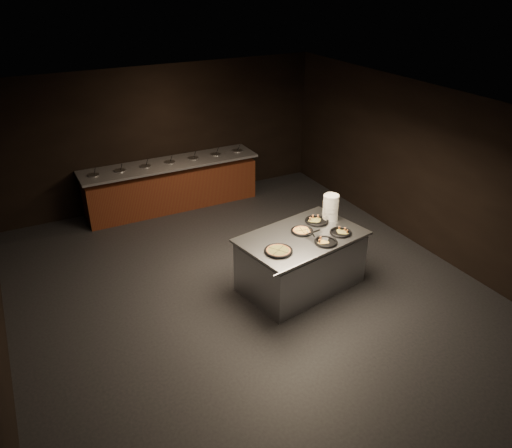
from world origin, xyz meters
The scene contains 11 objects.
room centered at (0.00, 0.00, 1.45)m, with size 7.02×8.02×2.92m.
salad_bar centered at (0.00, 3.56, 0.44)m, with size 3.70×0.83×1.18m.
serving_counter centered at (0.83, -0.24, 0.44)m, with size 2.10×1.56×0.92m.
plate_stack centered at (1.55, 0.04, 1.13)m, with size 0.25×0.25×0.42m, color white.
pan_veggie_whole centered at (0.26, -0.50, 0.94)m, with size 0.42×0.42×0.04m.
pan_cheese_whole centered at (0.89, -0.13, 0.94)m, with size 0.35×0.35×0.04m.
pan_cheese_slices_a centered at (1.29, 0.05, 0.93)m, with size 0.38×0.38×0.04m.
pan_cheese_slices_b centered at (1.02, -0.60, 0.93)m, with size 0.35×0.35×0.04m.
pan_veggie_slices centered at (1.40, -0.45, 0.93)m, with size 0.34×0.34×0.04m.
server_left centered at (0.93, -0.29, 0.98)m, with size 0.09×0.29×0.14m.
server_right centered at (0.95, -0.43, 1.00)m, with size 0.29×0.29×0.18m.
Camera 1 is at (-2.93, -5.89, 4.63)m, focal length 35.00 mm.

